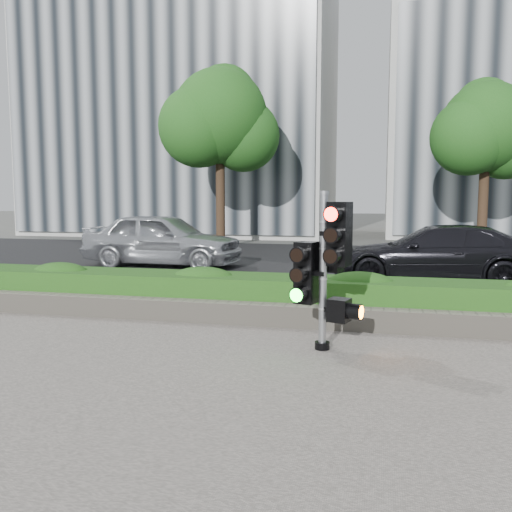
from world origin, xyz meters
name	(u,v)px	position (x,y,z in m)	size (l,w,h in m)	color
ground	(230,362)	(0.00, 0.00, 0.00)	(120.00, 120.00, 0.00)	#51514C
sidewalk	(145,452)	(0.00, -2.50, 0.01)	(16.00, 11.00, 0.03)	#9E9389
road	(320,264)	(0.00, 10.00, 0.01)	(60.00, 13.00, 0.02)	black
curb	(277,307)	(0.00, 3.15, 0.06)	(60.00, 0.25, 0.12)	gray
stone_wall	(262,314)	(0.00, 1.90, 0.20)	(12.00, 0.32, 0.34)	gray
hedge	(271,296)	(0.00, 2.55, 0.37)	(12.00, 1.00, 0.68)	#48912C
building_left	(187,98)	(-9.00, 23.00, 7.50)	(16.00, 9.00, 15.00)	#B7B7B2
tree_left	(220,120)	(-4.52, 14.56, 5.04)	(4.61, 4.03, 7.34)	black
tree_right	(486,131)	(5.48, 15.55, 4.48)	(4.10, 3.58, 6.53)	black
traffic_signal	(326,263)	(1.11, 0.75, 1.19)	(0.77, 0.63, 2.11)	black
car_silver	(163,239)	(-4.42, 8.40, 0.81)	(1.87, 4.65, 1.58)	#BABDC2
car_dark	(436,254)	(3.07, 7.00, 0.71)	(1.93, 4.74, 1.37)	black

